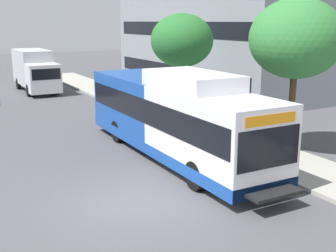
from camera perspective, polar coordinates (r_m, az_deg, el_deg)
ground_plane at (r=20.94m, az=-13.94°, el=-2.05°), size 120.00×120.00×0.00m
sidewalk_curb at (r=21.96m, az=5.38°, el=-0.78°), size 3.00×56.00×0.14m
transit_bus at (r=17.71m, az=0.73°, el=1.22°), size 2.58×12.25×3.65m
street_tree_near_stop at (r=18.57m, az=16.43°, el=10.86°), size 3.80×3.80×6.28m
street_tree_mid_block at (r=25.94m, az=1.84°, el=11.10°), size 3.67×3.67×5.81m
box_truck_background at (r=36.38m, az=-16.99°, el=7.07°), size 2.32×7.01×3.25m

